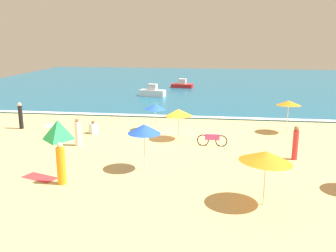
# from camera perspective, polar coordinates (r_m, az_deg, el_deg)

# --- Properties ---
(ground_plane) EXTENTS (60.00, 60.00, 0.00)m
(ground_plane) POSITION_cam_1_polar(r_m,az_deg,el_deg) (24.33, 1.23, -1.92)
(ground_plane) COLOR #D8B775
(ocean_water) EXTENTS (60.00, 44.00, 0.10)m
(ocean_water) POSITION_cam_1_polar(r_m,az_deg,el_deg) (51.76, 4.87, 6.46)
(ocean_water) COLOR #196084
(ocean_water) RESTS_ON ground_plane
(wave_breaker_foam) EXTENTS (57.00, 0.70, 0.01)m
(wave_breaker_foam) POSITION_cam_1_polar(r_m,az_deg,el_deg) (30.39, 2.62, 1.45)
(wave_breaker_foam) COLOR white
(wave_breaker_foam) RESTS_ON ocean_water
(beach_umbrella_0) EXTENTS (1.87, 1.86, 1.89)m
(beach_umbrella_0) POSITION_cam_1_polar(r_m,az_deg,el_deg) (26.00, -1.93, 2.92)
(beach_umbrella_0) COLOR silver
(beach_umbrella_0) RESTS_ON ground_plane
(beach_umbrella_3) EXTENTS (2.49, 2.49, 2.02)m
(beach_umbrella_3) POSITION_cam_1_polar(r_m,az_deg,el_deg) (23.75, 1.61, 2.03)
(beach_umbrella_3) COLOR silver
(beach_umbrella_3) RESTS_ON ground_plane
(beach_umbrella_4) EXTENTS (1.75, 1.76, 2.27)m
(beach_umbrella_4) POSITION_cam_1_polar(r_m,az_deg,el_deg) (26.56, 17.75, 3.32)
(beach_umbrella_4) COLOR silver
(beach_umbrella_4) RESTS_ON ground_plane
(beach_umbrella_5) EXTENTS (2.13, 2.13, 2.35)m
(beach_umbrella_5) POSITION_cam_1_polar(r_m,az_deg,el_deg) (18.26, -3.62, -0.43)
(beach_umbrella_5) COLOR silver
(beach_umbrella_5) RESTS_ON ground_plane
(beach_umbrella_7) EXTENTS (2.67, 2.65, 2.28)m
(beach_umbrella_7) POSITION_cam_1_polar(r_m,az_deg,el_deg) (14.97, 14.59, -4.50)
(beach_umbrella_7) COLOR silver
(beach_umbrella_7) RESTS_ON ground_plane
(beach_tent) EXTENTS (1.83, 2.23, 1.27)m
(beach_tent) POSITION_cam_1_polar(r_m,az_deg,el_deg) (25.03, -16.24, -0.52)
(beach_tent) COLOR green
(beach_tent) RESTS_ON ground_plane
(parked_bicycle) EXTENTS (1.82, 0.10, 0.76)m
(parked_bicycle) POSITION_cam_1_polar(r_m,az_deg,el_deg) (22.81, 6.67, -2.09)
(parked_bicycle) COLOR black
(parked_bicycle) RESTS_ON ground_plane
(beachgoer_0) EXTENTS (0.40, 0.40, 1.93)m
(beachgoer_0) POSITION_cam_1_polar(r_m,az_deg,el_deg) (17.54, -15.84, -5.64)
(beachgoer_0) COLOR orange
(beachgoer_0) RESTS_ON ground_plane
(beachgoer_1) EXTENTS (0.67, 0.67, 0.89)m
(beachgoer_1) POSITION_cam_1_polar(r_m,az_deg,el_deg) (26.03, -11.20, -0.30)
(beachgoer_1) COLOR white
(beachgoer_1) RESTS_ON ground_plane
(beachgoer_3) EXTENTS (0.42, 0.42, 1.88)m
(beachgoer_3) POSITION_cam_1_polar(r_m,az_deg,el_deg) (28.65, -21.36, 1.44)
(beachgoer_3) COLOR black
(beachgoer_3) RESTS_ON ground_plane
(beachgoer_5) EXTENTS (0.51, 0.51, 1.69)m
(beachgoer_5) POSITION_cam_1_polar(r_m,az_deg,el_deg) (23.28, -13.45, -1.02)
(beachgoer_5) COLOR white
(beachgoer_5) RESTS_ON ground_plane
(beachgoer_7) EXTENTS (0.32, 0.32, 1.85)m
(beachgoer_7) POSITION_cam_1_polar(r_m,az_deg,el_deg) (21.21, 18.67, -2.47)
(beachgoer_7) COLOR red
(beachgoer_7) RESTS_ON ground_plane
(beach_towel_0) EXTENTS (1.57, 1.46, 0.01)m
(beach_towel_0) POSITION_cam_1_polar(r_m,az_deg,el_deg) (28.89, -16.98, 0.01)
(beach_towel_0) COLOR white
(beach_towel_0) RESTS_ON ground_plane
(beach_towel_1) EXTENTS (1.84, 1.29, 0.01)m
(beach_towel_1) POSITION_cam_1_polar(r_m,az_deg,el_deg) (18.87, -18.78, -7.37)
(beach_towel_1) COLOR red
(beach_towel_1) RESTS_ON ground_plane
(small_boat_0) EXTENTS (2.73, 1.59, 1.09)m
(small_boat_0) POSITION_cam_1_polar(r_m,az_deg,el_deg) (46.95, 2.17, 6.24)
(small_boat_0) COLOR red
(small_boat_0) RESTS_ON ocean_water
(small_boat_1) EXTENTS (2.85, 1.54, 1.31)m
(small_boat_1) POSITION_cam_1_polar(r_m,az_deg,el_deg) (40.33, -2.35, 5.14)
(small_boat_1) COLOR white
(small_boat_1) RESTS_ON ocean_water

